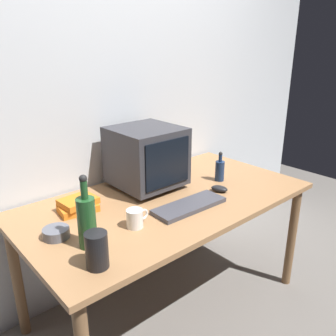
{
  "coord_description": "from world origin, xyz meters",
  "views": [
    {
      "loc": [
        -1.19,
        -1.36,
        1.58
      ],
      "look_at": [
        0.0,
        0.0,
        0.93
      ],
      "focal_mm": 37.18,
      "sensor_mm": 36.0,
      "label": 1
    }
  ],
  "objects_px": {
    "crt_monitor": "(146,157)",
    "keyboard": "(189,206)",
    "bottle_short": "(220,170)",
    "bottle_tall": "(87,220)",
    "cd_spindle": "(56,233)",
    "metal_canister": "(97,250)",
    "computer_mouse": "(219,189)",
    "mug": "(135,218)",
    "book_stack": "(78,205)"
  },
  "relations": [
    {
      "from": "computer_mouse",
      "to": "cd_spindle",
      "type": "distance_m",
      "value": 0.96
    },
    {
      "from": "bottle_tall",
      "to": "cd_spindle",
      "type": "xyz_separation_m",
      "value": [
        -0.07,
        0.16,
        -0.1
      ]
    },
    {
      "from": "keyboard",
      "to": "mug",
      "type": "distance_m",
      "value": 0.34
    },
    {
      "from": "crt_monitor",
      "to": "computer_mouse",
      "type": "xyz_separation_m",
      "value": [
        0.28,
        -0.34,
        -0.17
      ]
    },
    {
      "from": "book_stack",
      "to": "cd_spindle",
      "type": "bearing_deg",
      "value": -139.4
    },
    {
      "from": "crt_monitor",
      "to": "keyboard",
      "type": "xyz_separation_m",
      "value": [
        -0.01,
        -0.38,
        -0.18
      ]
    },
    {
      "from": "book_stack",
      "to": "bottle_tall",
      "type": "bearing_deg",
      "value": -110.84
    },
    {
      "from": "computer_mouse",
      "to": "keyboard",
      "type": "bearing_deg",
      "value": 167.41
    },
    {
      "from": "crt_monitor",
      "to": "computer_mouse",
      "type": "relative_size",
      "value": 3.9
    },
    {
      "from": "computer_mouse",
      "to": "metal_canister",
      "type": "distance_m",
      "value": 0.94
    },
    {
      "from": "crt_monitor",
      "to": "metal_canister",
      "type": "height_order",
      "value": "crt_monitor"
    },
    {
      "from": "keyboard",
      "to": "bottle_tall",
      "type": "height_order",
      "value": "bottle_tall"
    },
    {
      "from": "cd_spindle",
      "to": "metal_canister",
      "type": "relative_size",
      "value": 0.8
    },
    {
      "from": "computer_mouse",
      "to": "bottle_short",
      "type": "relative_size",
      "value": 0.52
    },
    {
      "from": "bottle_tall",
      "to": "cd_spindle",
      "type": "relative_size",
      "value": 2.76
    },
    {
      "from": "computer_mouse",
      "to": "mug",
      "type": "xyz_separation_m",
      "value": [
        -0.62,
        -0.01,
        0.03
      ]
    },
    {
      "from": "book_stack",
      "to": "metal_canister",
      "type": "relative_size",
      "value": 1.39
    },
    {
      "from": "bottle_short",
      "to": "computer_mouse",
      "type": "bearing_deg",
      "value": -139.18
    },
    {
      "from": "bottle_short",
      "to": "metal_canister",
      "type": "distance_m",
      "value": 1.1
    },
    {
      "from": "cd_spindle",
      "to": "metal_canister",
      "type": "height_order",
      "value": "metal_canister"
    },
    {
      "from": "bottle_tall",
      "to": "book_stack",
      "type": "bearing_deg",
      "value": 69.16
    },
    {
      "from": "computer_mouse",
      "to": "mug",
      "type": "bearing_deg",
      "value": 161.3
    },
    {
      "from": "crt_monitor",
      "to": "bottle_tall",
      "type": "bearing_deg",
      "value": -149.4
    },
    {
      "from": "cd_spindle",
      "to": "crt_monitor",
      "type": "bearing_deg",
      "value": 16.03
    },
    {
      "from": "crt_monitor",
      "to": "book_stack",
      "type": "bearing_deg",
      "value": -177.45
    },
    {
      "from": "crt_monitor",
      "to": "cd_spindle",
      "type": "height_order",
      "value": "crt_monitor"
    },
    {
      "from": "computer_mouse",
      "to": "cd_spindle",
      "type": "height_order",
      "value": "cd_spindle"
    },
    {
      "from": "computer_mouse",
      "to": "cd_spindle",
      "type": "xyz_separation_m",
      "value": [
        -0.95,
        0.15,
        0.0
      ]
    },
    {
      "from": "keyboard",
      "to": "cd_spindle",
      "type": "distance_m",
      "value": 0.69
    },
    {
      "from": "metal_canister",
      "to": "crt_monitor",
      "type": "bearing_deg",
      "value": 38.31
    },
    {
      "from": "metal_canister",
      "to": "bottle_short",
      "type": "bearing_deg",
      "value": 15.21
    },
    {
      "from": "bottle_short",
      "to": "mug",
      "type": "height_order",
      "value": "bottle_short"
    },
    {
      "from": "computer_mouse",
      "to": "book_stack",
      "type": "xyz_separation_m",
      "value": [
        -0.75,
        0.32,
        0.02
      ]
    },
    {
      "from": "crt_monitor",
      "to": "bottle_tall",
      "type": "height_order",
      "value": "crt_monitor"
    },
    {
      "from": "cd_spindle",
      "to": "bottle_short",
      "type": "bearing_deg",
      "value": -1.52
    },
    {
      "from": "bottle_tall",
      "to": "metal_canister",
      "type": "relative_size",
      "value": 2.21
    },
    {
      "from": "bottle_short",
      "to": "book_stack",
      "type": "xyz_separation_m",
      "value": [
        -0.89,
        0.2,
        -0.04
      ]
    },
    {
      "from": "crt_monitor",
      "to": "cd_spindle",
      "type": "bearing_deg",
      "value": -163.97
    },
    {
      "from": "crt_monitor",
      "to": "bottle_short",
      "type": "height_order",
      "value": "crt_monitor"
    },
    {
      "from": "keyboard",
      "to": "bottle_tall",
      "type": "distance_m",
      "value": 0.6
    },
    {
      "from": "keyboard",
      "to": "metal_canister",
      "type": "xyz_separation_m",
      "value": [
        -0.63,
        -0.13,
        0.06
      ]
    },
    {
      "from": "bottle_tall",
      "to": "book_stack",
      "type": "height_order",
      "value": "bottle_tall"
    },
    {
      "from": "bottle_short",
      "to": "keyboard",
      "type": "bearing_deg",
      "value": -160.06
    },
    {
      "from": "mug",
      "to": "metal_canister",
      "type": "relative_size",
      "value": 0.8
    },
    {
      "from": "book_stack",
      "to": "metal_canister",
      "type": "height_order",
      "value": "metal_canister"
    },
    {
      "from": "computer_mouse",
      "to": "bottle_short",
      "type": "xyz_separation_m",
      "value": [
        0.14,
        0.12,
        0.05
      ]
    },
    {
      "from": "bottle_tall",
      "to": "mug",
      "type": "height_order",
      "value": "bottle_tall"
    },
    {
      "from": "crt_monitor",
      "to": "bottle_short",
      "type": "bearing_deg",
      "value": -28.23
    },
    {
      "from": "mug",
      "to": "cd_spindle",
      "type": "height_order",
      "value": "mug"
    },
    {
      "from": "keyboard",
      "to": "bottle_short",
      "type": "xyz_separation_m",
      "value": [
        0.43,
        0.15,
        0.06
      ]
    }
  ]
}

